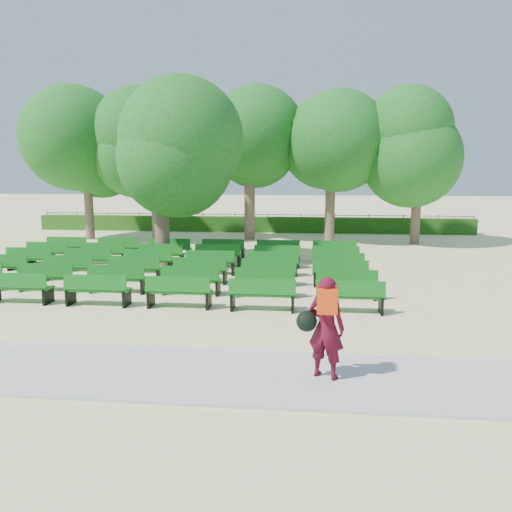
% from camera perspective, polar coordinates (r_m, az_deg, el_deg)
% --- Properties ---
extents(ground, '(120.00, 120.00, 0.00)m').
position_cam_1_polar(ground, '(16.33, -6.19, -3.11)').
color(ground, beige).
extents(paving, '(30.00, 2.20, 0.06)m').
position_cam_1_polar(paving, '(9.53, -15.69, -12.70)').
color(paving, '#BABBB6').
rests_on(paving, ground).
extents(curb, '(30.00, 0.12, 0.10)m').
position_cam_1_polar(curb, '(10.52, -13.38, -10.30)').
color(curb, silver).
rests_on(curb, ground).
extents(hedge, '(26.00, 0.70, 0.90)m').
position_cam_1_polar(hedge, '(29.92, -0.63, 3.65)').
color(hedge, '#235415').
rests_on(hedge, ground).
extents(fence, '(26.00, 0.10, 1.02)m').
position_cam_1_polar(fence, '(30.37, -0.54, 2.88)').
color(fence, black).
rests_on(fence, ground).
extents(tree_line, '(21.80, 6.80, 7.04)m').
position_cam_1_polar(tree_line, '(26.04, -1.62, 1.74)').
color(tree_line, '#1C651E').
rests_on(tree_line, ground).
extents(bench_array, '(1.76, 0.63, 1.09)m').
position_cam_1_polar(bench_array, '(17.26, -9.28, -2.17)').
color(bench_array, '#116217').
rests_on(bench_array, ground).
extents(tree_among, '(4.64, 4.64, 6.44)m').
position_cam_1_polar(tree_among, '(19.44, -10.96, 11.66)').
color(tree_among, brown).
rests_on(tree_among, ground).
extents(person, '(0.90, 0.66, 1.79)m').
position_cam_1_polar(person, '(8.69, 7.85, -7.93)').
color(person, '#4C0A1B').
rests_on(person, ground).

